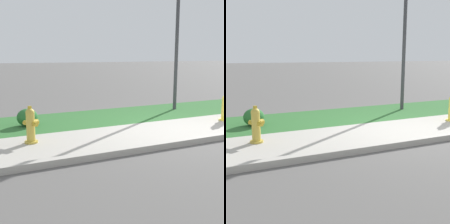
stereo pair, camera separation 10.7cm
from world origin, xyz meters
The scene contains 6 objects.
ground_plane centered at (0.00, 0.00, 0.00)m, with size 120.00×120.00×0.00m, color #5B5956.
sidewalk_pavement centered at (0.00, 0.00, 0.01)m, with size 18.00×1.99×0.01m, color #ADA89E.
grass_verge centered at (0.00, 2.17, 0.00)m, with size 18.00×2.36×0.01m, color #2D662D.
street_curb centered at (0.00, -1.08, 0.06)m, with size 18.00×0.16×0.12m, color #ADA89E.
fire_hydrant_by_grass_verge centered at (-3.31, 0.39, 0.37)m, with size 0.32×0.34×0.76m.
shrub_bush_near_lamp centered at (-3.07, 1.98, 0.22)m, with size 0.51×0.51×0.44m.
Camera 2 is at (-4.43, -5.83, 1.77)m, focal length 50.00 mm.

